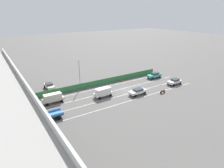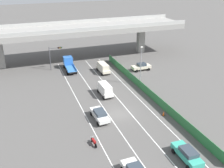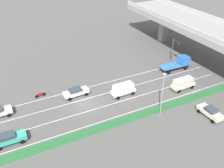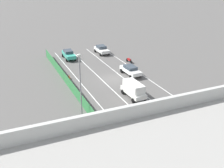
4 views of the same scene
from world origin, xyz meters
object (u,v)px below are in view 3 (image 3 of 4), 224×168
parked_sedan_cream (210,112)px  traffic_light (175,47)px  traffic_cone (84,131)px  car_taxi_teal (8,138)px  street_lamp (163,91)px  motorcycle (40,95)px  car_van_cream (183,83)px  car_van_white (123,89)px  flatbed_truck_blue (180,63)px  car_sedan_white (76,92)px

parked_sedan_cream → traffic_light: 19.92m
traffic_cone → traffic_light: bearing=115.5°
car_taxi_teal → street_lamp: 23.18m
motorcycle → traffic_cone: (12.45, 3.32, -0.11)m
car_taxi_teal → motorcycle: 11.85m
car_van_cream → car_taxi_teal: bearing=-89.5°
car_van_white → flatbed_truck_blue: (-3.43, 15.67, 0.12)m
car_sedan_white → flatbed_truck_blue: (0.07, 23.36, 0.47)m
car_van_cream → car_taxi_teal: (0.26, -31.13, -0.27)m
car_taxi_teal → traffic_light: bearing=105.2°
car_van_white → street_lamp: size_ratio=0.58×
motorcycle → car_van_cream: bearing=68.8°
flatbed_truck_blue → motorcycle: size_ratio=3.30×
street_lamp → car_van_white: bearing=-164.9°
motorcycle → car_sedan_white: bearing=65.1°
flatbed_truck_blue → traffic_light: traffic_light is taller
car_van_cream → parked_sedan_cream: size_ratio=1.07×
traffic_light → car_van_white: bearing=-68.7°
car_sedan_white → flatbed_truck_blue: 23.37m
car_van_cream → traffic_cone: size_ratio=6.38×
flatbed_truck_blue → traffic_cone: size_ratio=8.74×
car_van_white → traffic_light: 17.95m
car_sedan_white → parked_sedan_cream: parked_sedan_cream is taller
car_sedan_white → car_van_cream: (6.79, 18.60, 0.33)m
car_van_cream → traffic_light: size_ratio=0.88×
parked_sedan_cream → street_lamp: 8.82m
flatbed_truck_blue → parked_sedan_cream: size_ratio=1.47×
car_van_white → car_taxi_teal: size_ratio=0.97×
car_sedan_white → car_taxi_teal: 14.37m
car_van_cream → street_lamp: bearing=-61.0°
parked_sedan_cream → car_van_white: bearing=-142.1°
car_taxi_teal → motorcycle: car_taxi_teal is taller
flatbed_truck_blue → motorcycle: bearing=-95.4°
car_sedan_white → motorcycle: car_sedan_white is taller
flatbed_truck_blue → car_van_white: bearing=-77.7°
flatbed_truck_blue → motorcycle: (-2.73, -29.10, -0.89)m
car_van_white → traffic_light: bearing=111.3°
car_sedan_white → car_van_cream: car_van_cream is taller
traffic_cone → car_van_white: bearing=121.9°
motorcycle → traffic_light: (-0.30, 29.98, 3.29)m
motorcycle → traffic_cone: motorcycle is taller
flatbed_truck_blue → street_lamp: size_ratio=0.82×
motorcycle → car_van_white: bearing=65.4°
car_van_white → car_van_cream: bearing=73.2°
motorcycle → traffic_light: 30.16m
motorcycle → parked_sedan_cream: 28.94m
flatbed_truck_blue → street_lamp: bearing=-49.4°
car_van_cream → parked_sedan_cream: car_van_cream is taller
flatbed_truck_blue → traffic_cone: (9.72, -25.77, -1.00)m
car_taxi_teal → car_van_white: bearing=100.0°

